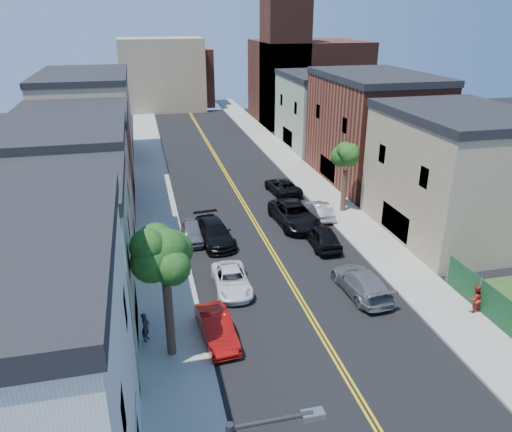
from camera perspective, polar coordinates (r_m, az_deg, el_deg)
sidewalk_left at (r=49.19m, az=-12.00°, el=3.23°), size 3.20×100.00×0.15m
sidewalk_right at (r=51.83m, az=5.74°, el=4.61°), size 3.20×100.00×0.15m
curb_left at (r=49.24m, az=-9.96°, el=3.40°), size 0.30×100.00×0.15m
curb_right at (r=51.30m, az=3.88°, el=4.48°), size 0.30×100.00×0.15m
bldg_left_palegrn at (r=26.01m, az=-24.24°, el=-6.34°), size 9.00×8.00×8.50m
bldg_left_tan_near at (r=34.02m, az=-21.90°, el=1.21°), size 9.00×10.00×9.00m
bldg_left_brick at (r=44.55m, az=-20.08°, el=5.62°), size 9.00×12.00×8.00m
bldg_left_tan_far at (r=57.92m, az=-18.88°, el=10.22°), size 9.00×16.00×9.50m
bldg_right_tan at (r=39.60m, az=21.99°, el=4.08°), size 9.00×12.00×9.00m
bldg_right_brick at (r=51.07m, az=13.28°, el=9.59°), size 9.00×14.00×10.00m
bldg_right_palegrn at (r=63.79m, az=7.67°, el=11.79°), size 9.00×12.00×8.50m
church at (r=78.16m, az=5.45°, el=16.07°), size 16.20×14.20×22.60m
backdrop_left at (r=89.22m, az=-10.80°, el=15.78°), size 14.00×8.00×12.00m
backdrop_center at (r=93.58m, az=-8.37°, el=15.61°), size 10.00×8.00×10.00m
tree_left_mid at (r=22.60m, az=-10.71°, el=-2.33°), size 5.20×5.20×9.29m
tree_right_far at (r=41.33m, az=10.54°, el=7.91°), size 4.40×4.40×8.03m
red_sedan at (r=26.37m, az=-4.59°, el=-12.81°), size 1.89×4.43×1.42m
white_pickup at (r=30.63m, az=-2.85°, el=-7.46°), size 2.23×4.64×1.27m
grey_car_left at (r=37.19m, az=-7.42°, el=-1.84°), size 1.84×4.18×1.40m
black_car_left at (r=36.69m, az=-4.87°, el=-1.91°), size 2.86×5.73×1.60m
grey_car_right at (r=30.81m, az=12.12°, el=-7.53°), size 2.42×5.36×1.52m
black_car_right at (r=36.31m, az=7.67°, el=-2.33°), size 1.97×4.67×1.57m
silver_car_right at (r=41.37m, az=7.37°, el=0.69°), size 1.42×4.06×1.34m
dark_car_right_far at (r=46.67m, az=3.10°, el=3.46°), size 2.80×5.25×1.41m
black_suv_lane at (r=39.71m, az=4.45°, el=0.16°), size 3.17×6.33×1.72m
pedestrian_left at (r=26.56m, az=-12.69°, el=-12.44°), size 0.57×0.69×1.61m
pedestrian_right at (r=30.73m, az=24.04°, el=-8.73°), size 0.85×0.69×1.68m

